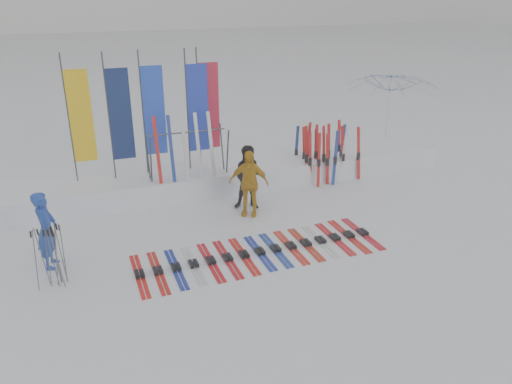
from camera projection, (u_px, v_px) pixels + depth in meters
name	position (u px, v px, depth m)	size (l,w,h in m)	color
ground	(275.00, 268.00, 9.99)	(120.00, 120.00, 0.00)	white
snow_bank	(211.00, 178.00, 13.85)	(14.00, 1.60, 0.60)	white
person_blue	(46.00, 230.00, 9.77)	(0.58, 0.38, 1.60)	#1B3A9D
person_black	(250.00, 178.00, 12.39)	(0.80, 0.62, 1.64)	black
person_yellow	(249.00, 183.00, 12.04)	(0.96, 0.40, 1.65)	#CE920D
tent_canopy	(390.00, 114.00, 16.27)	(2.99, 3.05, 2.75)	white
ski_row	(259.00, 252.00, 10.52)	(5.20, 1.70, 0.07)	red
pole_cluster	(53.00, 256.00, 9.20)	(0.54, 0.48, 1.25)	#595B60
feather_flags	(153.00, 112.00, 12.81)	(3.85, 0.20, 3.20)	#383A3F
ski_rack	(188.00, 147.00, 12.86)	(2.04, 0.80, 1.23)	#383A3F
upright_skis	(325.00, 154.00, 14.27)	(1.64, 1.18, 1.69)	red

